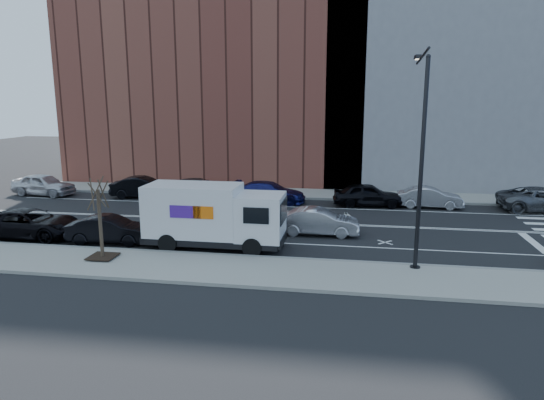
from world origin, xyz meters
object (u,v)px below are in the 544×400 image
(far_parked_a, at_px, (43,185))
(driving_sedan, at_px, (319,222))
(far_parked_b, at_px, (144,187))
(fedex_van, at_px, (213,215))

(far_parked_a, xyz_separation_m, driving_sedan, (21.68, -7.63, -0.11))
(far_parked_b, bearing_deg, fedex_van, -148.61)
(driving_sedan, bearing_deg, fedex_van, 123.19)
(far_parked_b, height_order, driving_sedan, far_parked_b)
(far_parked_a, distance_m, far_parked_b, 8.01)
(fedex_van, relative_size, driving_sedan, 1.58)
(far_parked_a, height_order, far_parked_b, far_parked_a)
(far_parked_a, bearing_deg, fedex_van, -116.04)
(fedex_van, bearing_deg, driving_sedan, 33.32)
(fedex_van, distance_m, far_parked_b, 14.27)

